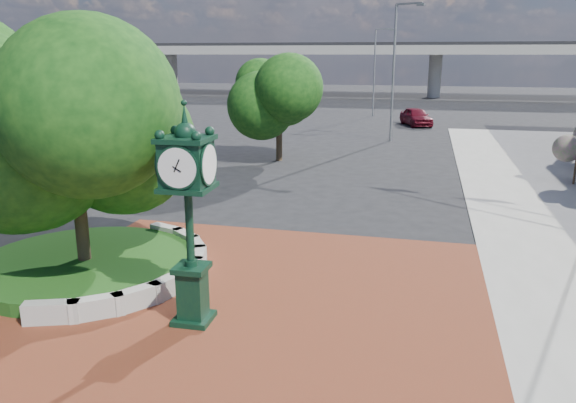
% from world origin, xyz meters
% --- Properties ---
extents(ground, '(200.00, 200.00, 0.00)m').
position_xyz_m(ground, '(0.00, 0.00, 0.00)').
color(ground, black).
rests_on(ground, ground).
extents(plaza, '(12.00, 12.00, 0.04)m').
position_xyz_m(plaza, '(0.00, -1.00, 0.02)').
color(plaza, maroon).
rests_on(plaza, ground).
extents(planter_wall, '(2.96, 6.77, 0.54)m').
position_xyz_m(planter_wall, '(-2.71, -0.00, 0.27)').
color(planter_wall, '#9E9B93').
rests_on(planter_wall, ground).
extents(grass_bed, '(6.10, 6.10, 0.40)m').
position_xyz_m(grass_bed, '(-5.00, 0.00, 0.20)').
color(grass_bed, '#1E4012').
rests_on(grass_bed, ground).
extents(overpass, '(90.00, 12.00, 7.50)m').
position_xyz_m(overpass, '(-0.22, 70.00, 6.54)').
color(overpass, '#9E9B93').
rests_on(overpass, ground).
extents(tree_planter, '(5.20, 5.20, 6.33)m').
position_xyz_m(tree_planter, '(-5.00, 0.00, 3.72)').
color(tree_planter, '#38281C').
rests_on(tree_planter, ground).
extents(tree_street, '(4.40, 4.40, 5.45)m').
position_xyz_m(tree_street, '(-4.00, 18.00, 3.24)').
color(tree_street, '#38281C').
rests_on(tree_street, ground).
extents(post_clock, '(1.08, 1.08, 5.01)m').
position_xyz_m(post_clock, '(-0.77, -2.17, 2.75)').
color(post_clock, black).
rests_on(post_clock, ground).
extents(parked_car, '(3.29, 4.87, 1.54)m').
position_xyz_m(parked_car, '(3.33, 36.68, 0.77)').
color(parked_car, '#5E0D1B').
rests_on(parked_car, ground).
extents(street_lamp_near, '(1.97, 0.98, 9.29)m').
position_xyz_m(street_lamp_near, '(1.99, 27.13, 5.45)').
color(street_lamp_near, slate).
rests_on(street_lamp_near, ground).
extents(street_lamp_far, '(1.87, 0.33, 8.34)m').
position_xyz_m(street_lamp_far, '(-0.79, 43.11, 4.89)').
color(street_lamp_far, slate).
rests_on(street_lamp_far, ground).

